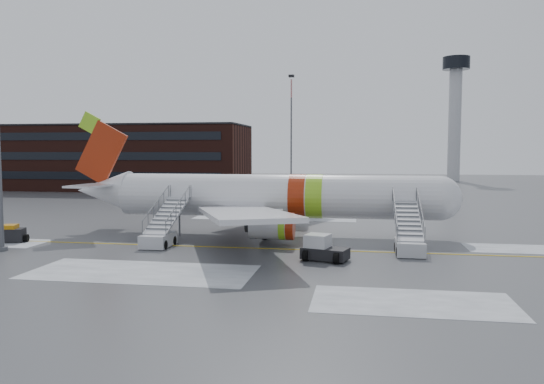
% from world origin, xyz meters
% --- Properties ---
extents(ground, '(260.00, 260.00, 0.00)m').
position_xyz_m(ground, '(0.00, 0.00, 0.00)').
color(ground, '#494C4F').
rests_on(ground, ground).
extents(airliner, '(35.03, 32.97, 11.18)m').
position_xyz_m(airliner, '(-1.00, 5.69, 3.42)').
color(airliner, silver).
rests_on(airliner, ground).
extents(airstair_fwd, '(2.05, 7.70, 3.48)m').
position_xyz_m(airstair_fwd, '(10.94, -0.84, 1.06)').
color(airstair_fwd, '#B1B3B9').
rests_on(airstair_fwd, ground).
extents(airstair_aft, '(2.05, 7.70, 3.48)m').
position_xyz_m(airstair_aft, '(-8.21, -0.84, 1.06)').
color(airstair_aft, '#BABCC2').
rests_on(airstair_aft, ground).
extents(pushback_tug, '(3.44, 2.94, 1.77)m').
position_xyz_m(pushback_tug, '(4.84, -4.56, 0.78)').
color(pushback_tug, black).
rests_on(pushback_tug, ground).
extents(baggage_tractor, '(2.95, 1.83, 1.46)m').
position_xyz_m(baggage_tractor, '(-20.95, -1.69, 0.62)').
color(baggage_tractor, black).
rests_on(baggage_tractor, ground).
extents(terminal_building, '(62.00, 16.11, 12.30)m').
position_xyz_m(terminal_building, '(-45.00, 54.98, 6.20)').
color(terminal_building, '#3F1E16').
rests_on(terminal_building, ground).
extents(control_tower, '(6.40, 6.40, 30.00)m').
position_xyz_m(control_tower, '(30.00, 95.00, 18.75)').
color(control_tower, '#B2B5BA').
rests_on(control_tower, ground).
extents(light_mast_far_n, '(1.20, 1.20, 24.25)m').
position_xyz_m(light_mast_far_n, '(-8.00, 78.00, 13.84)').
color(light_mast_far_n, '#595B60').
rests_on(light_mast_far_n, ground).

